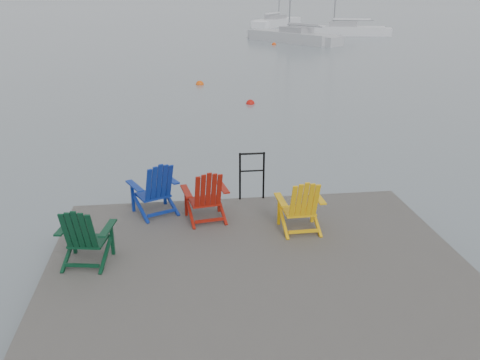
{
  "coord_description": "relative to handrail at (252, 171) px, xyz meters",
  "views": [
    {
      "loc": [
        -1.04,
        -6.21,
        4.19
      ],
      "look_at": [
        0.04,
        2.53,
        0.85
      ],
      "focal_mm": 38.0,
      "sensor_mm": 36.0,
      "label": 1
    }
  ],
  "objects": [
    {
      "name": "dock",
      "position": [
        -0.25,
        -2.45,
        -0.69
      ],
      "size": [
        6.0,
        5.0,
        1.4
      ],
      "color": "#312D2B",
      "rests_on": "ground"
    },
    {
      "name": "ground",
      "position": [
        -0.25,
        -2.45,
        -1.04
      ],
      "size": [
        400.0,
        400.0,
        0.0
      ],
      "primitive_type": "plane",
      "color": "gray",
      "rests_on": "ground"
    },
    {
      "name": "chair_red",
      "position": [
        -0.89,
        -0.85,
        -0.08
      ],
      "size": [
        0.81,
        0.77,
        0.92
      ],
      "rotation": [
        0.0,
        0.0,
        0.16
      ],
      "color": "maroon",
      "rests_on": "dock"
    },
    {
      "name": "sailboat_near",
      "position": [
        8.35,
        33.74,
        -0.69
      ],
      "size": [
        6.36,
        8.26,
        11.6
      ],
      "rotation": [
        0.0,
        0.0,
        0.57
      ],
      "color": "#BBBCC0",
      "rests_on": "ground"
    },
    {
      "name": "chair_blue",
      "position": [
        -1.74,
        -0.46,
        -0.06
      ],
      "size": [
        0.94,
        0.9,
        0.96
      ],
      "rotation": [
        0.0,
        0.0,
        0.44
      ],
      "color": "navy",
      "rests_on": "dock"
    },
    {
      "name": "sailboat_mid",
      "position": [
        10.74,
        52.92,
        -0.69
      ],
      "size": [
        7.14,
        8.89,
        12.54
      ],
      "rotation": [
        0.0,
        0.0,
        -0.6
      ],
      "color": "white",
      "rests_on": "ground"
    },
    {
      "name": "chair_yellow",
      "position": [
        0.58,
        -1.43,
        -0.08
      ],
      "size": [
        0.74,
        0.69,
        0.91
      ],
      "rotation": [
        0.0,
        0.0,
        0.03
      ],
      "color": "#F9B50D",
      "rests_on": "dock"
    },
    {
      "name": "buoy_b",
      "position": [
        -0.25,
        14.88,
        -1.04
      ],
      "size": [
        0.38,
        0.38,
        0.38
      ],
      "primitive_type": "sphere",
      "color": "#F5570E",
      "rests_on": "ground"
    },
    {
      "name": "handrail",
      "position": [
        0.0,
        0.0,
        0.0
      ],
      "size": [
        0.48,
        0.04,
        0.9
      ],
      "color": "black",
      "rests_on": "dock"
    },
    {
      "name": "buoy_c",
      "position": [
        11.56,
        30.82,
        -1.04
      ],
      "size": [
        0.33,
        0.33,
        0.33
      ],
      "primitive_type": "sphere",
      "color": "red",
      "rests_on": "ground"
    },
    {
      "name": "buoy_a",
      "position": [
        1.48,
        10.49,
        -1.04
      ],
      "size": [
        0.34,
        0.34,
        0.34
      ],
      "primitive_type": "sphere",
      "color": "red",
      "rests_on": "ground"
    },
    {
      "name": "sailboat_far",
      "position": [
        14.09,
        39.69,
        -0.69
      ],
      "size": [
        8.84,
        4.77,
        11.81
      ],
      "rotation": [
        0.0,
        0.0,
        1.26
      ],
      "color": "white",
      "rests_on": "ground"
    },
    {
      "name": "chair_green",
      "position": [
        -2.67,
        -2.08,
        -0.08
      ],
      "size": [
        0.82,
        0.77,
        0.91
      ],
      "rotation": [
        0.0,
        0.0,
        -0.18
      ],
      "color": "#09331E",
      "rests_on": "dock"
    },
    {
      "name": "buoy_d",
      "position": [
        6.44,
        31.87,
        -1.04
      ],
      "size": [
        0.34,
        0.34,
        0.34
      ],
      "primitive_type": "sphere",
      "color": "#F3480E",
      "rests_on": "ground"
    }
  ]
}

